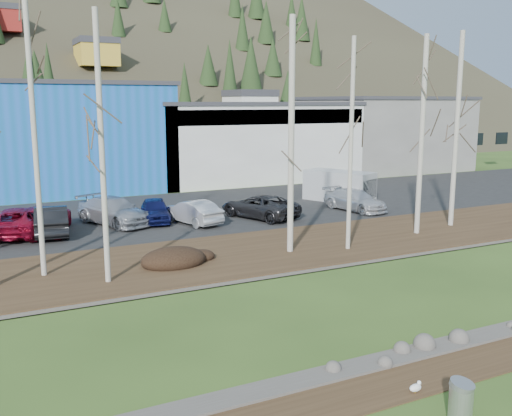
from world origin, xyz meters
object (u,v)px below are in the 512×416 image
car_5 (192,212)px  car_7 (355,200)px  van_white (342,186)px  car_2 (19,221)px  car_6 (260,206)px  car_1 (51,220)px  litter_bin (461,404)px  seagull (416,387)px  car_3 (114,211)px  car_4 (155,210)px  car_8 (43,219)px

car_5 → car_7: (10.43, -0.79, -0.01)m
car_5 → van_white: bearing=175.8°
car_2 → car_6: (12.92, -1.49, -0.03)m
car_1 → litter_bin: bearing=110.8°
seagull → car_6: bearing=61.0°
car_1 → car_3: size_ratio=0.89×
car_3 → van_white: van_white is taller
car_4 → van_white: (13.29, 0.91, 0.36)m
car_2 → car_8: bearing=-164.2°
car_2 → car_8: size_ratio=1.00×
car_4 → car_7: 12.33m
van_white → car_4: bearing=159.5°
car_7 → car_8: size_ratio=0.87×
seagull → car_8: (-6.01, 21.15, 0.70)m
car_2 → car_6: size_ratio=1.04×
car_1 → car_3: bearing=-155.8°
car_6 → car_7: size_ratio=1.10×
car_4 → seagull: bearing=-76.5°
car_2 → car_3: car_3 is taller
seagull → car_2: size_ratio=0.08×
litter_bin → car_1: size_ratio=0.19×
van_white → car_6: bearing=174.2°
car_8 → litter_bin: bearing=120.7°
litter_bin → car_2: (-7.12, 22.54, 0.41)m
car_1 → van_white: bearing=-168.7°
litter_bin → car_8: (-5.99, 22.54, 0.41)m
car_4 → car_7: car_4 is taller
car_2 → car_4: bearing=-163.3°
litter_bin → van_white: bearing=60.6°
litter_bin → car_7: size_ratio=0.20×
car_3 → car_4: car_3 is taller
car_4 → car_5: bearing=-26.8°
car_2 → car_7: car_2 is taller
car_3 → van_white: size_ratio=1.00×
car_6 → car_4: bearing=-36.6°
car_3 → car_1: bearing=175.4°
car_1 → van_white: (18.93, 1.63, 0.28)m
car_5 → car_8: bearing=-25.4°
car_3 → van_white: (15.51, 0.53, 0.29)m
car_8 → van_white: size_ratio=1.01×
car_6 → seagull: bearing=52.5°
litter_bin → car_1: bearing=104.4°
car_4 → car_8: size_ratio=0.76×
seagull → car_5: car_5 is taller
seagull → car_4: car_4 is taller
car_1 → car_5: bearing=-179.2°
seagull → car_7: (12.12, 19.04, 0.63)m
car_2 → car_8: (1.13, 0.00, 0.00)m
car_1 → car_5: 7.38m
litter_bin → car_2: bearing=107.5°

